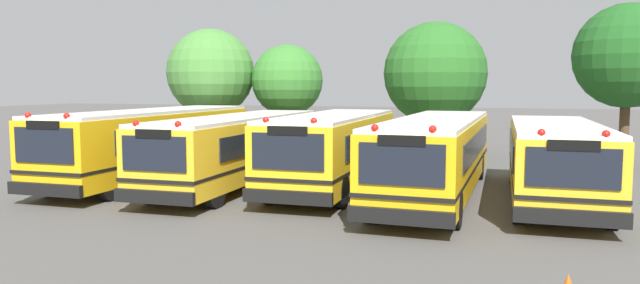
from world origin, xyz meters
The scene contains 10 objects.
ground_plane centered at (0.00, 0.00, 0.00)m, with size 160.00×160.00×0.00m, color #514F4C.
school_bus_0 centered at (-6.99, 0.02, 1.44)m, with size 2.64×11.21×2.74m.
school_bus_1 centered at (-3.41, -0.15, 1.36)m, with size 2.62×10.92×2.58m.
school_bus_2 centered at (0.01, 0.19, 1.40)m, with size 2.72×9.41×2.67m.
school_bus_3 centered at (3.53, -0.13, 1.38)m, with size 2.69×11.61×2.62m.
school_bus_4 centered at (7.04, 0.01, 1.33)m, with size 2.63×9.60×2.52m.
tree_0 centered at (-8.91, 7.99, 4.17)m, with size 4.44×4.44×6.41m.
tree_1 centered at (-5.00, 8.71, 3.77)m, with size 3.58×3.58×5.58m.
tree_2 centered at (1.99, 10.77, 4.13)m, with size 5.11×5.11×6.69m.
tree_3 centered at (10.26, 8.74, 4.73)m, with size 4.40×4.40×6.97m.
Camera 1 is at (5.73, -18.84, 3.49)m, focal length 32.85 mm.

